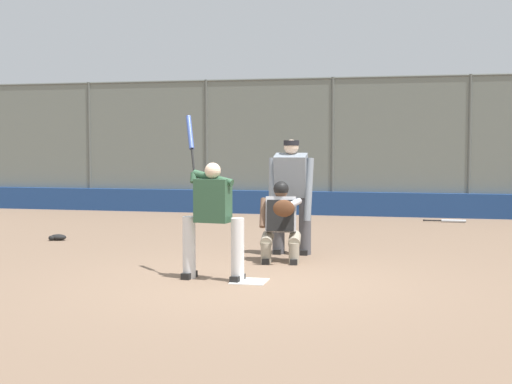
# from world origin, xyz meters

# --- Properties ---
(ground_plane) EXTENTS (160.00, 160.00, 0.00)m
(ground_plane) POSITION_xyz_m (0.00, 0.00, 0.00)
(ground_plane) COLOR #7A604C
(home_plate_marker) EXTENTS (0.43, 0.43, 0.01)m
(home_plate_marker) POSITION_xyz_m (0.00, 0.00, 0.01)
(home_plate_marker) COLOR white
(home_plate_marker) RESTS_ON ground_plane
(backstop_fence) EXTENTS (19.19, 0.08, 3.34)m
(backstop_fence) POSITION_xyz_m (0.00, -8.75, 1.76)
(backstop_fence) COLOR #515651
(backstop_fence) RESTS_ON ground_plane
(padding_wall) EXTENTS (18.73, 0.18, 0.57)m
(padding_wall) POSITION_xyz_m (0.00, -8.65, 0.29)
(padding_wall) COLOR navy
(padding_wall) RESTS_ON ground_plane
(bleachers_beyond) EXTENTS (13.38, 3.05, 1.80)m
(bleachers_beyond) POSITION_xyz_m (-0.83, -11.61, 0.59)
(bleachers_beyond) COLOR slate
(bleachers_beyond) RESTS_ON ground_plane
(batter_at_plate) EXTENTS (0.93, 0.72, 2.09)m
(batter_at_plate) POSITION_xyz_m (0.49, -0.03, 0.80)
(batter_at_plate) COLOR silver
(batter_at_plate) RESTS_ON ground_plane
(catcher_behind_plate) EXTENTS (0.65, 0.75, 1.17)m
(catcher_behind_plate) POSITION_xyz_m (-0.10, -1.57, 0.61)
(catcher_behind_plate) COLOR gray
(catcher_behind_plate) RESTS_ON ground_plane
(umpire_home) EXTENTS (0.72, 0.43, 1.78)m
(umpire_home) POSITION_xyz_m (-0.12, -2.31, 0.96)
(umpire_home) COLOR #4C4C51
(umpire_home) RESTS_ON ground_plane
(spare_bat_near_backstop) EXTENTS (0.92, 0.07, 0.07)m
(spare_bat_near_backstop) POSITION_xyz_m (-2.74, -7.64, 0.03)
(spare_bat_near_backstop) COLOR black
(spare_bat_near_backstop) RESTS_ON ground_plane
(fielding_glove_on_dirt) EXTENTS (0.30, 0.23, 0.11)m
(fielding_glove_on_dirt) POSITION_xyz_m (4.23, -3.01, 0.05)
(fielding_glove_on_dirt) COLOR black
(fielding_glove_on_dirt) RESTS_ON ground_plane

